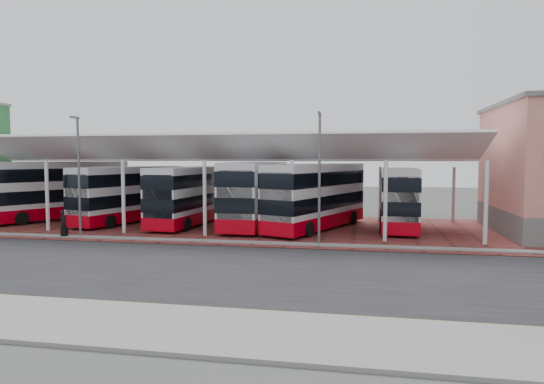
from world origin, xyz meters
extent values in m
plane|color=#41443F|center=(0.00, 0.00, 0.00)|extent=(140.00, 140.00, 0.00)
cube|color=black|center=(0.00, -1.00, 0.01)|extent=(120.00, 14.00, 0.02)
cube|color=maroon|center=(2.00, 13.00, 0.03)|extent=(72.00, 16.00, 0.06)
cube|color=slate|center=(0.00, -9.00, 0.07)|extent=(120.00, 4.00, 0.14)
cube|color=slate|center=(0.00, 6.20, 0.07)|extent=(120.00, 0.80, 0.14)
cube|color=yellow|center=(0.00, -7.00, 0.03)|extent=(120.00, 0.12, 0.01)
cube|color=yellow|center=(0.00, -6.70, 0.03)|extent=(120.00, 0.12, 0.01)
cylinder|color=silver|center=(-24.00, 19.50, 2.30)|extent=(0.26, 0.26, 4.60)
cylinder|color=silver|center=(-18.00, 8.50, 2.60)|extent=(0.26, 0.26, 5.20)
cylinder|color=silver|center=(-18.00, 19.50, 2.30)|extent=(0.26, 0.26, 4.60)
cylinder|color=silver|center=(-12.00, 8.50, 2.60)|extent=(0.26, 0.26, 5.20)
cylinder|color=silver|center=(-12.00, 19.50, 2.30)|extent=(0.26, 0.26, 4.60)
cylinder|color=silver|center=(-6.00, 8.50, 2.60)|extent=(0.26, 0.26, 5.20)
cylinder|color=silver|center=(-6.00, 19.50, 2.30)|extent=(0.26, 0.26, 4.60)
cylinder|color=silver|center=(0.00, 8.50, 2.60)|extent=(0.26, 0.26, 5.20)
cylinder|color=silver|center=(0.00, 19.50, 2.30)|extent=(0.26, 0.26, 4.60)
cylinder|color=silver|center=(6.00, 8.50, 2.60)|extent=(0.26, 0.26, 5.20)
cylinder|color=silver|center=(6.00, 19.50, 2.30)|extent=(0.26, 0.26, 4.60)
cylinder|color=silver|center=(12.00, 8.50, 2.60)|extent=(0.26, 0.26, 5.20)
cylinder|color=silver|center=(12.00, 19.50, 2.30)|extent=(0.26, 0.26, 4.60)
cube|color=white|center=(-6.00, 10.70, 6.10)|extent=(37.00, 4.95, 1.95)
cube|color=white|center=(-6.00, 16.30, 5.90)|extent=(37.00, 7.12, 1.43)
cylinder|color=#585A5F|center=(-14.00, 6.30, 4.00)|extent=(0.16, 0.16, 8.00)
cube|color=#585A5F|center=(-14.00, 6.00, 8.00)|extent=(0.15, 0.90, 0.15)
cylinder|color=#585A5F|center=(2.00, 6.30, 4.00)|extent=(0.16, 0.16, 8.00)
cube|color=#585A5F|center=(2.00, 6.00, 8.00)|extent=(0.15, 0.90, 0.15)
cube|color=silver|center=(-21.27, 14.66, 2.69)|extent=(8.02, 11.96, 4.72)
cube|color=#B0000F|center=(-21.27, 14.66, 0.77)|extent=(8.08, 12.02, 0.99)
cube|color=black|center=(-21.27, 14.66, 2.20)|extent=(8.08, 12.02, 1.04)
cube|color=black|center=(-21.27, 14.66, 3.95)|extent=(8.08, 12.02, 1.04)
cylinder|color=black|center=(-24.27, 11.88, 0.61)|extent=(0.78, 1.11, 1.10)
cylinder|color=black|center=(-21.84, 10.61, 0.61)|extent=(0.78, 1.11, 1.10)
cylinder|color=black|center=(-20.69, 18.72, 0.61)|extent=(0.78, 1.11, 1.10)
cylinder|color=black|center=(-18.26, 17.45, 0.61)|extent=(0.78, 1.11, 1.10)
cube|color=silver|center=(-14.45, 14.18, 2.48)|extent=(5.32, 11.34, 4.33)
cube|color=#B0000F|center=(-14.45, 14.18, 0.71)|extent=(5.37, 11.39, 0.91)
cube|color=black|center=(-14.45, 14.18, 2.02)|extent=(5.37, 11.39, 0.96)
cube|color=black|center=(-14.45, 14.18, 3.63)|extent=(5.37, 11.39, 0.96)
cube|color=black|center=(-15.89, 8.89, 2.37)|extent=(2.21, 0.69, 3.62)
cylinder|color=black|center=(-16.59, 11.09, 0.56)|extent=(0.53, 1.04, 1.01)
cylinder|color=black|center=(-14.17, 10.44, 0.56)|extent=(0.53, 1.04, 1.01)
cylinder|color=black|center=(-14.74, 17.93, 0.56)|extent=(0.53, 1.04, 1.01)
cylinder|color=black|center=(-12.32, 17.27, 0.56)|extent=(0.53, 1.04, 1.01)
cube|color=silver|center=(-8.92, 13.83, 2.48)|extent=(3.43, 11.26, 4.33)
cube|color=#B0000F|center=(-8.92, 13.83, 0.72)|extent=(3.47, 11.30, 0.91)
cube|color=black|center=(-8.92, 13.83, 2.03)|extent=(3.47, 11.30, 0.96)
cube|color=black|center=(-8.92, 13.83, 3.64)|extent=(3.47, 11.30, 0.96)
cube|color=black|center=(-9.38, 8.35, 2.38)|extent=(2.27, 0.29, 3.63)
cylinder|color=black|center=(-10.47, 10.39, 0.56)|extent=(0.36, 1.03, 1.01)
cylinder|color=black|center=(-7.96, 10.19, 0.56)|extent=(0.36, 1.03, 1.01)
cylinder|color=black|center=(-9.89, 17.47, 0.56)|extent=(0.36, 1.03, 1.01)
cylinder|color=black|center=(-7.38, 17.26, 0.56)|extent=(0.36, 1.03, 1.01)
cube|color=silver|center=(-3.65, 13.97, 2.68)|extent=(2.98, 12.07, 4.70)
cube|color=#B0000F|center=(-3.65, 13.97, 0.77)|extent=(3.02, 12.12, 0.98)
cube|color=black|center=(-3.65, 13.97, 2.19)|extent=(3.02, 12.12, 1.04)
cube|color=black|center=(-3.65, 13.97, 3.94)|extent=(3.02, 12.12, 1.04)
cube|color=black|center=(-3.77, 8.01, 2.57)|extent=(2.46, 0.16, 3.93)
cylinder|color=black|center=(-5.10, 10.15, 0.61)|extent=(0.33, 1.10, 1.09)
cylinder|color=black|center=(-2.36, 10.09, 0.61)|extent=(0.33, 1.10, 1.09)
cylinder|color=black|center=(-4.94, 17.84, 0.61)|extent=(0.33, 1.10, 1.09)
cylinder|color=black|center=(-2.21, 17.78, 0.61)|extent=(0.33, 1.10, 1.09)
cube|color=silver|center=(1.20, 13.09, 2.62)|extent=(6.76, 11.87, 4.58)
cube|color=#B0000F|center=(1.20, 13.09, 0.75)|extent=(6.82, 11.93, 0.96)
cube|color=black|center=(1.20, 13.09, 2.14)|extent=(6.82, 11.93, 1.01)
cube|color=black|center=(1.20, 13.09, 3.84)|extent=(6.82, 11.93, 1.01)
cube|color=black|center=(-0.93, 7.69, 2.51)|extent=(2.27, 0.98, 3.83)
cylinder|color=black|center=(-1.41, 10.09, 0.59)|extent=(0.67, 1.10, 1.06)
cylinder|color=black|center=(1.07, 9.12, 0.59)|extent=(0.67, 1.10, 1.06)
cylinder|color=black|center=(1.33, 17.07, 0.59)|extent=(0.67, 1.10, 1.06)
cylinder|color=black|center=(3.81, 16.10, 0.59)|extent=(0.67, 1.10, 1.06)
cube|color=silver|center=(7.26, 15.02, 2.44)|extent=(2.90, 11.01, 4.27)
cube|color=#B0000F|center=(7.26, 15.02, 0.71)|extent=(2.94, 11.05, 0.89)
cube|color=black|center=(7.26, 15.02, 2.00)|extent=(2.94, 11.05, 0.94)
cube|color=black|center=(7.26, 15.02, 3.59)|extent=(2.94, 11.05, 0.94)
cube|color=black|center=(7.05, 9.61, 2.34)|extent=(2.24, 0.19, 3.57)
cylinder|color=black|center=(5.89, 11.58, 0.56)|extent=(0.32, 1.00, 0.99)
cylinder|color=black|center=(8.37, 11.48, 0.56)|extent=(0.32, 1.00, 0.99)
cylinder|color=black|center=(6.16, 18.56, 0.56)|extent=(0.32, 1.00, 0.99)
cylinder|color=black|center=(8.64, 18.47, 0.56)|extent=(0.32, 1.00, 0.99)
imported|color=black|center=(-15.80, 7.11, 0.89)|extent=(0.43, 0.63, 1.67)
cube|color=black|center=(-15.00, 6.00, 0.39)|extent=(0.39, 0.28, 0.66)
camera|label=1|loc=(4.66, -22.91, 5.34)|focal=32.00mm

